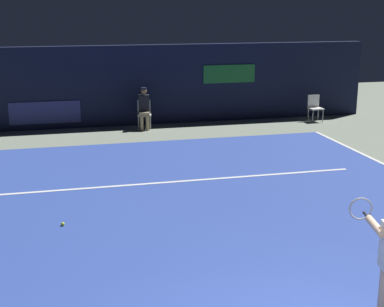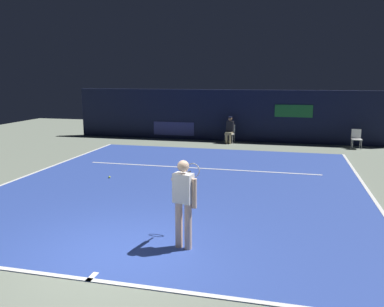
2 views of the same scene
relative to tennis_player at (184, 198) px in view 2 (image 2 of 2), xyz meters
name	(u,v)px [view 2 (image 2 of 2)]	position (x,y,z in m)	size (l,w,h in m)	color
ground_plane	(184,184)	(-1.17, 4.45, -0.99)	(32.41, 32.41, 0.00)	gray
court_surface	(184,184)	(-1.17, 4.45, -0.98)	(10.78, 12.16, 0.01)	#2D479E
line_baseline	(89,280)	(-1.17, -1.57, -0.97)	(10.78, 0.10, 0.01)	white
line_sideline_left	(372,196)	(4.17, 4.45, -0.97)	(0.10, 12.16, 0.01)	white
line_sideline_right	(32,174)	(-6.51, 4.45, -0.97)	(0.10, 12.16, 0.01)	white
line_service	(200,168)	(-1.17, 6.58, -0.97)	(8.41, 0.10, 0.01)	white
line_centre_mark	(92,277)	(-1.17, -1.47, -0.97)	(0.10, 0.30, 0.01)	white
back_wall	(228,115)	(-1.18, 13.14, 0.31)	(16.22, 0.33, 2.60)	#141933
tennis_player	(184,198)	(0.00, 0.00, 0.00)	(0.51, 1.02, 1.73)	beige
line_judge_on_chair	(230,129)	(-0.95, 12.34, -0.30)	(0.49, 0.56, 1.32)	white
courtside_chair_near	(356,138)	(4.90, 12.21, -0.49)	(0.45, 0.43, 0.88)	white
tennis_ball	(109,177)	(-3.70, 4.52, -0.94)	(0.07, 0.07, 0.07)	#CCE033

